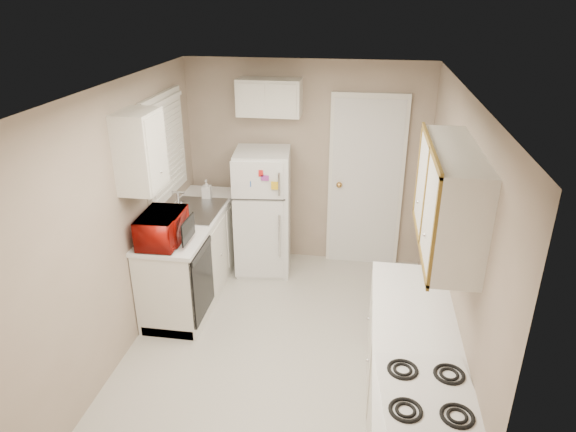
# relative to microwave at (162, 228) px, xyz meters

# --- Properties ---
(floor) EXTENTS (3.80, 3.80, 0.00)m
(floor) POSITION_rel_microwave_xyz_m (1.15, -0.28, -1.05)
(floor) COLOR silver
(floor) RESTS_ON ground
(ceiling) EXTENTS (3.80, 3.80, 0.00)m
(ceiling) POSITION_rel_microwave_xyz_m (1.15, -0.28, 1.35)
(ceiling) COLOR white
(ceiling) RESTS_ON floor
(wall_left) EXTENTS (3.80, 3.80, 0.00)m
(wall_left) POSITION_rel_microwave_xyz_m (-0.25, -0.28, 0.15)
(wall_left) COLOR #A28F7E
(wall_left) RESTS_ON floor
(wall_right) EXTENTS (3.80, 3.80, 0.00)m
(wall_right) POSITION_rel_microwave_xyz_m (2.55, -0.28, 0.15)
(wall_right) COLOR #A28F7E
(wall_right) RESTS_ON floor
(wall_back) EXTENTS (2.80, 2.80, 0.00)m
(wall_back) POSITION_rel_microwave_xyz_m (1.15, 1.62, 0.15)
(wall_back) COLOR #A28F7E
(wall_back) RESTS_ON floor
(wall_front) EXTENTS (2.80, 2.80, 0.00)m
(wall_front) POSITION_rel_microwave_xyz_m (1.15, -2.18, 0.15)
(wall_front) COLOR #A28F7E
(wall_front) RESTS_ON floor
(left_counter) EXTENTS (0.60, 1.80, 0.90)m
(left_counter) POSITION_rel_microwave_xyz_m (0.05, 0.62, -0.60)
(left_counter) COLOR silver
(left_counter) RESTS_ON floor
(dishwasher) EXTENTS (0.03, 0.58, 0.72)m
(dishwasher) POSITION_rel_microwave_xyz_m (0.34, 0.02, -0.56)
(dishwasher) COLOR black
(dishwasher) RESTS_ON floor
(sink) EXTENTS (0.54, 0.74, 0.16)m
(sink) POSITION_rel_microwave_xyz_m (0.05, 0.77, -0.19)
(sink) COLOR gray
(sink) RESTS_ON left_counter
(microwave) EXTENTS (0.53, 0.31, 0.35)m
(microwave) POSITION_rel_microwave_xyz_m (0.00, 0.00, 0.00)
(microwave) COLOR #9E0F08
(microwave) RESTS_ON left_counter
(soap_bottle) EXTENTS (0.11, 0.11, 0.22)m
(soap_bottle) POSITION_rel_microwave_xyz_m (0.07, 1.14, -0.05)
(soap_bottle) COLOR silver
(soap_bottle) RESTS_ON left_counter
(window_blinds) EXTENTS (0.10, 0.98, 1.08)m
(window_blinds) POSITION_rel_microwave_xyz_m (-0.21, 0.77, 0.55)
(window_blinds) COLOR silver
(window_blinds) RESTS_ON wall_left
(upper_cabinet_left) EXTENTS (0.30, 0.45, 0.70)m
(upper_cabinet_left) POSITION_rel_microwave_xyz_m (-0.10, -0.06, 0.75)
(upper_cabinet_left) COLOR silver
(upper_cabinet_left) RESTS_ON wall_left
(refrigerator) EXTENTS (0.66, 0.65, 1.46)m
(refrigerator) POSITION_rel_microwave_xyz_m (0.71, 1.23, -0.32)
(refrigerator) COLOR silver
(refrigerator) RESTS_ON floor
(cabinet_over_fridge) EXTENTS (0.70, 0.30, 0.40)m
(cabinet_over_fridge) POSITION_rel_microwave_xyz_m (0.75, 1.47, 0.95)
(cabinet_over_fridge) COLOR silver
(cabinet_over_fridge) RESTS_ON wall_back
(interior_door) EXTENTS (0.86, 0.06, 2.08)m
(interior_door) POSITION_rel_microwave_xyz_m (1.85, 1.58, -0.03)
(interior_door) COLOR silver
(interior_door) RESTS_ON floor
(right_counter) EXTENTS (0.60, 2.00, 0.90)m
(right_counter) POSITION_rel_microwave_xyz_m (2.25, -1.08, -0.60)
(right_counter) COLOR silver
(right_counter) RESTS_ON floor
(upper_cabinet_right) EXTENTS (0.30, 1.20, 0.70)m
(upper_cabinet_right) POSITION_rel_microwave_xyz_m (2.40, -0.78, 0.75)
(upper_cabinet_right) COLOR silver
(upper_cabinet_right) RESTS_ON wall_right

